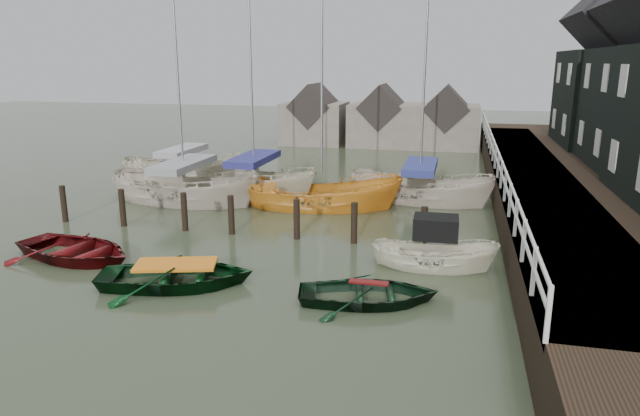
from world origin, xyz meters
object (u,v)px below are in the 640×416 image
(motorboat, at_px, (434,264))
(sailboat_a, at_px, (185,200))
(sailboat_c, at_px, (322,207))
(sailboat_b, at_px, (255,192))
(rowboat_red, at_px, (77,259))
(rowboat_dkgreen, at_px, (368,302))
(sailboat_d, at_px, (419,199))
(rowboat_green, at_px, (177,285))
(sailboat_e, at_px, (184,178))

(motorboat, xyz_separation_m, sailboat_a, (-10.95, 5.77, -0.06))
(motorboat, bearing_deg, sailboat_c, 37.13)
(sailboat_b, bearing_deg, sailboat_c, -94.72)
(rowboat_red, bearing_deg, rowboat_dkgreen, -82.94)
(motorboat, relative_size, sailboat_c, 0.32)
(sailboat_c, xyz_separation_m, sailboat_d, (3.89, 2.13, 0.05))
(sailboat_b, relative_size, sailboat_c, 0.99)
(sailboat_b, bearing_deg, rowboat_green, -148.92)
(rowboat_red, xyz_separation_m, sailboat_e, (-2.46, 12.09, 0.06))
(rowboat_dkgreen, xyz_separation_m, motorboat, (1.49, 2.95, 0.12))
(sailboat_c, bearing_deg, sailboat_b, 56.19)
(rowboat_green, distance_m, rowboat_dkgreen, 5.26)
(rowboat_red, xyz_separation_m, rowboat_dkgreen, (9.32, -1.10, 0.00))
(rowboat_red, xyz_separation_m, sailboat_c, (5.89, 8.08, 0.01))
(sailboat_a, bearing_deg, motorboat, -111.39)
(motorboat, height_order, sailboat_d, sailboat_d)
(rowboat_dkgreen, relative_size, motorboat, 0.94)
(sailboat_d, bearing_deg, sailboat_b, 106.19)
(rowboat_red, relative_size, sailboat_b, 0.36)
(motorboat, xyz_separation_m, sailboat_c, (-4.92, 6.23, -0.11))
(sailboat_d, relative_size, sailboat_e, 1.21)
(sailboat_a, xyz_separation_m, sailboat_c, (6.03, 0.46, -0.05))
(rowboat_red, relative_size, sailboat_a, 0.36)
(rowboat_dkgreen, relative_size, sailboat_e, 0.34)
(rowboat_red, bearing_deg, motorboat, -66.50)
(sailboat_a, height_order, sailboat_b, sailboat_a)
(sailboat_b, height_order, sailboat_d, sailboat_d)
(rowboat_dkgreen, xyz_separation_m, sailboat_c, (-3.43, 9.18, 0.01))
(rowboat_green, relative_size, sailboat_e, 0.40)
(sailboat_a, bearing_deg, sailboat_d, -68.95)
(rowboat_green, bearing_deg, sailboat_d, -43.15)
(sailboat_c, height_order, sailboat_e, sailboat_c)
(sailboat_a, bearing_deg, rowboat_red, -172.56)
(rowboat_dkgreen, xyz_separation_m, sailboat_a, (-9.46, 8.72, 0.06))
(rowboat_dkgreen, distance_m, sailboat_c, 9.80)
(sailboat_c, distance_m, sailboat_e, 9.26)
(rowboat_green, bearing_deg, rowboat_dkgreen, -105.03)
(motorboat, bearing_deg, sailboat_b, 45.64)
(rowboat_green, distance_m, motorboat, 7.43)
(motorboat, height_order, sailboat_c, sailboat_c)
(sailboat_d, bearing_deg, sailboat_a, 118.48)
(rowboat_red, relative_size, motorboat, 1.12)
(rowboat_red, relative_size, rowboat_dkgreen, 1.18)
(motorboat, relative_size, sailboat_e, 0.36)
(rowboat_green, bearing_deg, sailboat_e, 9.45)
(sailboat_c, bearing_deg, sailboat_e, 57.07)
(rowboat_red, height_order, rowboat_dkgreen, rowboat_red)
(sailboat_d, bearing_deg, rowboat_dkgreen, -168.48)
(sailboat_a, bearing_deg, rowboat_green, -148.26)
(rowboat_dkgreen, xyz_separation_m, sailboat_b, (-7.09, 11.00, 0.06))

